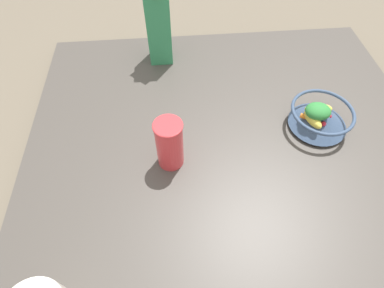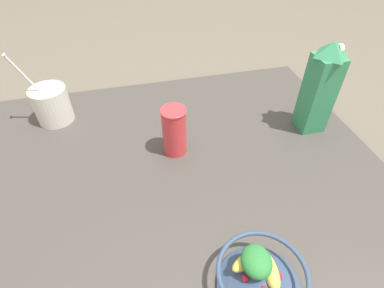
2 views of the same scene
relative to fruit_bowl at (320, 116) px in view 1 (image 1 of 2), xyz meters
The scene contains 5 objects.
ground_plane 0.29m from the fruit_bowl, 18.04° to the left, with size 6.00×6.00×0.00m, color #665B4C.
countertop 0.29m from the fruit_bowl, 18.04° to the left, with size 1.18×1.18×0.03m.
fruit_bowl is the anchor object (origin of this frame).
milk_carton 0.59m from the fruit_bowl, 39.29° to the right, with size 0.08×0.08×0.30m.
drinking_cup 0.45m from the fruit_bowl, 10.77° to the left, with size 0.08×0.08×0.15m.
Camera 1 is at (0.16, 0.46, 0.73)m, focal length 28.00 mm.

